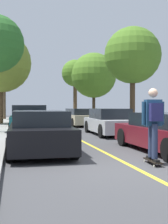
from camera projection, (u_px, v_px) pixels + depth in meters
The scene contains 14 objects.
ground at pixel (132, 166), 7.14m from camera, with size 80.00×80.00×0.00m, color #424244.
center_line at pixel (90, 145), 11.02m from camera, with size 0.12×39.20×0.01m, color gold.
parked_car_left_nearest at pixel (40, 132), 9.23m from camera, with size 1.99×4.13×1.31m.
parked_car_left_near at pixel (29, 120), 15.70m from camera, with size 2.05×4.06×1.50m.
parked_car_right_nearest at pixel (168, 132), 9.38m from camera, with size 1.97×4.68×1.24m.
parked_car_right_near at pixel (110, 122), 15.00m from camera, with size 1.96×4.39×1.32m.
parked_car_right_far at pixel (80, 117), 21.65m from camera, with size 2.02×4.63×1.26m.
street_tree_left_near at pixel (1, 62), 22.10m from camera, with size 4.50×4.50×6.83m.
street_tree_left_far at pixel (4, 69), 29.82m from camera, with size 3.92×3.92×7.06m.
street_tree_right_nearest at pixel (133, 56), 16.34m from camera, with size 3.13×3.13×5.68m.
street_tree_right_near at pixel (94, 75), 24.20m from camera, with size 3.68×3.68×5.66m.
street_tree_right_far at pixel (75, 74), 31.46m from camera, with size 2.86×2.86×6.24m.
skateboard at pixel (153, 161), 7.40m from camera, with size 0.30×0.86×0.10m.
skateboarder at pixel (153, 119), 7.34m from camera, with size 0.59×0.71×1.80m.
Camera 1 is at (-2.78, -6.64, 1.46)m, focal length 47.47 mm.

